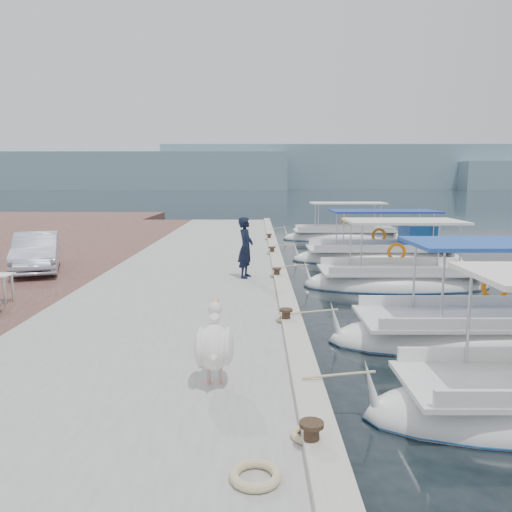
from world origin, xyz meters
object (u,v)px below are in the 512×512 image
at_px(fishing_caique_c, 396,283).
at_px(fishing_caique_e, 344,238).
at_px(parked_car, 36,252).
at_px(fishing_caique_b, 503,337).
at_px(fishing_caique_d, 380,257).
at_px(fisherman, 246,248).
at_px(pelican, 214,344).

height_order(fishing_caique_c, fishing_caique_e, same).
xyz_separation_m(fishing_caique_c, parked_car, (-12.06, 0.13, 1.02)).
distance_m(fishing_caique_b, fishing_caique_d, 11.30).
relative_size(fishing_caique_e, parked_car, 1.87).
bearing_deg(fishing_caique_c, parked_car, 179.41).
distance_m(fishing_caique_d, fisherman, 8.76).
bearing_deg(fishing_caique_d, fishing_caique_b, -90.37).
xyz_separation_m(fishing_caique_c, pelican, (-5.30, -9.23, 0.97)).
height_order(fishing_caique_b, fishing_caique_e, same).
height_order(fishing_caique_d, fisherman, fisherman).
xyz_separation_m(fishing_caique_c, fishing_caique_e, (0.54, 13.39, -0.00)).
relative_size(fishing_caique_b, fishing_caique_c, 1.23).
distance_m(fishing_caique_e, fisherman, 15.48).
bearing_deg(parked_car, fishing_caique_c, -20.24).
height_order(fishing_caique_b, pelican, fishing_caique_b).
bearing_deg(pelican, fisherman, 88.06).
bearing_deg(fishing_caique_d, pelican, -112.54).
distance_m(fishing_caique_c, fisherman, 5.29).
bearing_deg(fishing_caique_b, parked_car, 154.88).
bearing_deg(fishing_caique_b, fishing_caique_c, 96.99).
relative_size(fishing_caique_b, fishing_caique_e, 1.05).
bearing_deg(fisherman, fishing_caique_c, -64.44).
relative_size(pelican, fisherman, 0.78).
xyz_separation_m(fishing_caique_b, fishing_caique_e, (-0.18, 19.25, 0.00)).
height_order(fishing_caique_b, parked_car, fishing_caique_b).
bearing_deg(parked_car, fisherman, -28.71).
xyz_separation_m(fishing_caique_b, pelican, (-6.02, -3.37, 0.97)).
distance_m(fishing_caique_c, parked_car, 12.10).
bearing_deg(fishing_caique_b, fishing_caique_e, 90.53).
relative_size(fishing_caique_c, fishing_caique_e, 0.85).
bearing_deg(fisherman, parked_car, 95.25).
xyz_separation_m(pelican, fisherman, (0.28, 8.23, 0.35)).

